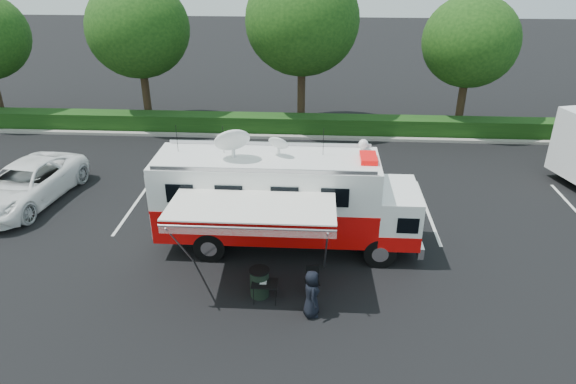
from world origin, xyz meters
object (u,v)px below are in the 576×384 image
object	(u,v)px
white_suv	(30,202)
folding_table	(265,284)
command_truck	(285,200)
trash_bin	(260,282)

from	to	relation	value
white_suv	folding_table	bearing A→B (deg)	-21.44
command_truck	white_suv	bearing A→B (deg)	165.78
white_suv	folding_table	xyz separation A→B (m)	(10.51, -5.92, 0.62)
command_truck	trash_bin	xyz separation A→B (m)	(-0.59, -2.88, -1.38)
trash_bin	command_truck	bearing A→B (deg)	78.52
folding_table	trash_bin	bearing A→B (deg)	125.15
white_suv	folding_table	distance (m)	12.08
command_truck	trash_bin	distance (m)	3.25
command_truck	folding_table	bearing A→B (deg)	-97.14
command_truck	white_suv	size ratio (longest dim) A/B	1.54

